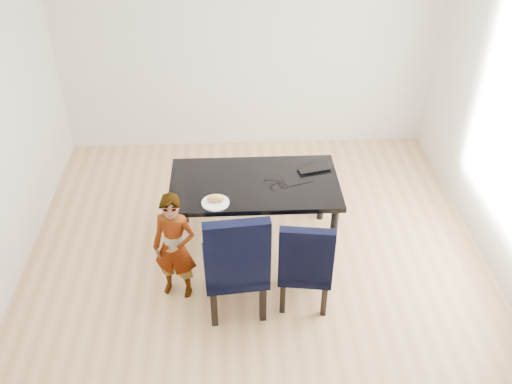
{
  "coord_description": "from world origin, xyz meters",
  "views": [
    {
      "loc": [
        -0.2,
        -3.92,
        3.81
      ],
      "look_at": [
        0.0,
        0.2,
        0.85
      ],
      "focal_mm": 40.0,
      "sensor_mm": 36.0,
      "label": 1
    }
  ],
  "objects_px": {
    "dining_table": "(255,213)",
    "plate": "(215,203)",
    "chair_left": "(235,257)",
    "laptop": "(312,166)",
    "chair_right": "(306,258)",
    "child": "(175,247)"
  },
  "relations": [
    {
      "from": "dining_table",
      "to": "plate",
      "type": "height_order",
      "value": "plate"
    },
    {
      "from": "chair_left",
      "to": "laptop",
      "type": "xyz_separation_m",
      "value": [
        0.78,
        1.05,
        0.21
      ]
    },
    {
      "from": "chair_right",
      "to": "chair_left",
      "type": "bearing_deg",
      "value": -168.08
    },
    {
      "from": "chair_left",
      "to": "chair_right",
      "type": "bearing_deg",
      "value": -1.54
    },
    {
      "from": "plate",
      "to": "laptop",
      "type": "relative_size",
      "value": 0.77
    },
    {
      "from": "child",
      "to": "chair_left",
      "type": "bearing_deg",
      "value": -4.57
    },
    {
      "from": "chair_right",
      "to": "laptop",
      "type": "xyz_separation_m",
      "value": [
        0.17,
        1.01,
        0.29
      ]
    },
    {
      "from": "dining_table",
      "to": "child",
      "type": "relative_size",
      "value": 1.5
    },
    {
      "from": "chair_right",
      "to": "laptop",
      "type": "bearing_deg",
      "value": 88.29
    },
    {
      "from": "child",
      "to": "dining_table",
      "type": "bearing_deg",
      "value": 55.56
    },
    {
      "from": "plate",
      "to": "laptop",
      "type": "distance_m",
      "value": 1.09
    },
    {
      "from": "chair_left",
      "to": "plate",
      "type": "xyz_separation_m",
      "value": [
        -0.16,
        0.5,
        0.21
      ]
    },
    {
      "from": "dining_table",
      "to": "chair_right",
      "type": "bearing_deg",
      "value": -62.47
    },
    {
      "from": "chair_left",
      "to": "child",
      "type": "xyz_separation_m",
      "value": [
        -0.52,
        0.17,
        -0.02
      ]
    },
    {
      "from": "chair_right",
      "to": "laptop",
      "type": "distance_m",
      "value": 1.06
    },
    {
      "from": "chair_left",
      "to": "plate",
      "type": "relative_size",
      "value": 4.42
    },
    {
      "from": "plate",
      "to": "laptop",
      "type": "xyz_separation_m",
      "value": [
        0.94,
        0.55,
        0.01
      ]
    },
    {
      "from": "chair_right",
      "to": "plate",
      "type": "xyz_separation_m",
      "value": [
        -0.77,
        0.46,
        0.28
      ]
    },
    {
      "from": "child",
      "to": "plate",
      "type": "distance_m",
      "value": 0.54
    },
    {
      "from": "chair_left",
      "to": "child",
      "type": "relative_size",
      "value": 1.03
    },
    {
      "from": "chair_right",
      "to": "plate",
      "type": "relative_size",
      "value": 3.79
    },
    {
      "from": "plate",
      "to": "chair_left",
      "type": "bearing_deg",
      "value": -72.34
    }
  ]
}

